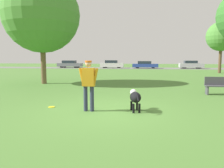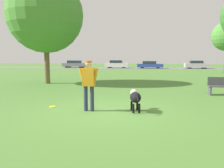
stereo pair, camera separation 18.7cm
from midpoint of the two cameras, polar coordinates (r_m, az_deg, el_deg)
The scene contains 12 objects.
ground_plane at distance 7.23m, azimuth -2.44°, elevation -7.09°, with size 120.00×120.00×0.00m, color #4C7A33.
far_road_strip at distance 37.94m, azimuth 5.76°, elevation 4.14°, with size 120.00×6.00×0.01m.
person at distance 7.12m, azimuth -6.89°, elevation 0.63°, with size 0.66×0.23×1.66m.
dog at distance 7.17m, azimuth 5.31°, elevation -3.49°, with size 0.47×1.05×0.68m.
frisbee at distance 8.09m, azimuth -16.15°, elevation -5.79°, with size 0.23×0.23×0.02m.
tree_far_right at distance 28.37m, azimuth 26.50°, elevation 11.05°, with size 3.36×3.36×5.90m.
tree_near_left at distance 15.84m, azimuth -18.25°, elevation 16.81°, with size 5.03×5.03×7.10m.
parked_car_grey at distance 40.41m, azimuth -11.09°, elevation 5.13°, with size 4.43×1.79×1.31m.
parked_car_white at distance 38.44m, azimuth -0.16°, elevation 5.18°, with size 4.09×1.70×1.35m.
parked_car_blue at distance 37.71m, azimuth 8.51°, elevation 5.00°, with size 4.36×1.96×1.23m.
parked_car_silver at distance 38.81m, azimuth 19.80°, elevation 4.79°, with size 3.84×1.75×1.32m.
park_bench at distance 11.56m, azimuth 26.03°, elevation -0.28°, with size 1.41×0.43×0.84m.
Camera 1 is at (1.14, -6.93, 1.73)m, focal length 35.00 mm.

